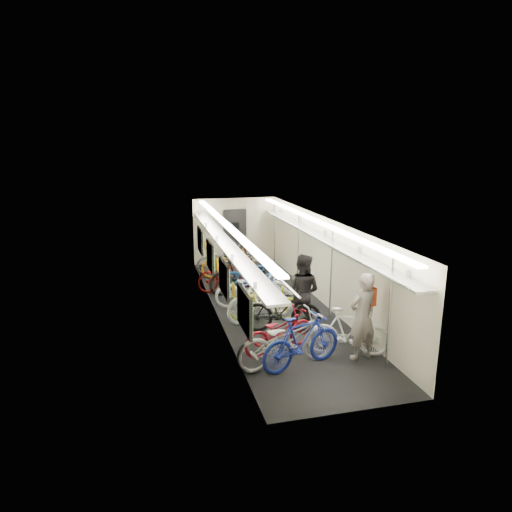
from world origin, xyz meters
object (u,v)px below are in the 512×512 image
passenger_near (363,316)px  passenger_mid (302,291)px  backpack (370,297)px  bicycle_1 (302,341)px  bicycle_0 (287,340)px

passenger_near → passenger_mid: size_ratio=1.01×
passenger_near → backpack: 0.42m
passenger_mid → bicycle_1: bearing=110.6°
bicycle_1 → passenger_mid: size_ratio=1.01×
passenger_near → passenger_mid: 1.94m
passenger_near → passenger_mid: bearing=-86.5°
bicycle_0 → passenger_near: passenger_near is taller
backpack → passenger_mid: bearing=104.3°
bicycle_0 → bicycle_1: (0.27, -0.12, -0.01)m
bicycle_0 → bicycle_1: bicycle_0 is taller
passenger_mid → backpack: (0.83, -1.73, 0.37)m
bicycle_0 → bicycle_1: bearing=-123.1°
passenger_near → backpack: size_ratio=4.82×
bicycle_0 → passenger_near: bearing=-100.2°
bicycle_0 → backpack: (1.77, 0.06, 0.72)m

